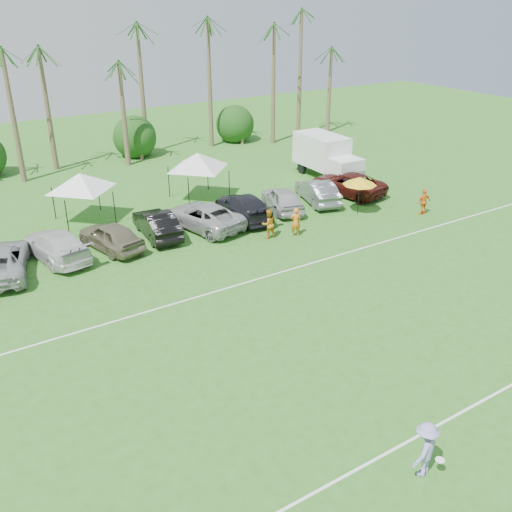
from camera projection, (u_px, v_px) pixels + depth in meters
ground at (458, 484)px, 16.43m from camera, size 120.00×120.00×0.00m
field_lines at (294, 351)px, 22.53m from camera, size 80.00×12.10×0.01m
palm_tree_4 at (1, 77)px, 40.31m from camera, size 2.40×2.40×8.90m
palm_tree_5 at (56, 60)px, 41.90m from camera, size 2.40×2.40×9.90m
palm_tree_6 at (107, 45)px, 43.51m from camera, size 2.40×2.40×10.90m
palm_tree_7 at (155, 32)px, 45.11m from camera, size 2.40×2.40×11.90m
palm_tree_8 at (211, 62)px, 48.66m from camera, size 2.40×2.40×8.90m
palm_tree_9 at (260, 48)px, 50.75m from camera, size 2.40×2.40×9.90m
palm_tree_10 at (306, 36)px, 52.84m from camera, size 2.40×2.40×10.90m
palm_tree_11 at (339, 25)px, 54.45m from camera, size 2.40×2.40×11.90m
bush_tree_2 at (136, 136)px, 48.37m from camera, size 4.00×4.00×4.00m
bush_tree_3 at (236, 123)px, 53.28m from camera, size 4.00×4.00×4.00m
sideline_player_a at (296, 222)px, 32.90m from camera, size 0.72×0.61×1.68m
sideline_player_b at (268, 224)px, 32.60m from camera, size 0.88×0.71×1.72m
sideline_player_c at (424, 202)px, 36.07m from camera, size 1.02×0.52×1.67m
box_truck at (327, 156)px, 42.94m from camera, size 2.56×6.19×3.14m
canopy_tent_left at (79, 173)px, 34.05m from camera, size 4.43×4.43×3.59m
canopy_tent_right at (197, 153)px, 37.73m from camera, size 4.65×4.65×3.77m
market_umbrella at (360, 181)px, 35.71m from camera, size 2.15×2.15×2.40m
frisbee_player at (425, 449)px, 16.44m from camera, size 1.32×0.98×1.81m
parked_car_2 at (0, 261)px, 28.31m from camera, size 3.90×6.01×1.54m
parked_car_3 at (56, 245)px, 30.06m from camera, size 2.99×5.58×1.54m
parked_car_4 at (111, 236)px, 31.16m from camera, size 2.81×4.81×1.54m
parked_car_5 at (157, 224)px, 32.84m from camera, size 2.04×4.80×1.54m
parked_car_6 at (203, 216)px, 34.00m from camera, size 3.71×5.96×1.54m
parked_car_7 at (244, 207)px, 35.47m from camera, size 2.70×5.50×1.54m
parked_car_8 at (282, 199)px, 36.79m from camera, size 3.04×4.85×1.54m
parked_car_9 at (317, 191)px, 38.18m from camera, size 2.88×4.94×1.54m
parked_car_10 at (348, 183)px, 39.77m from camera, size 3.60×5.93×1.54m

